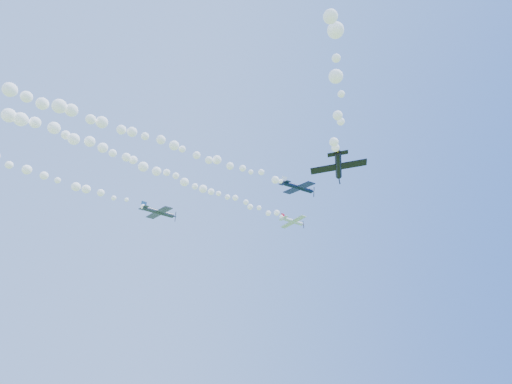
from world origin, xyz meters
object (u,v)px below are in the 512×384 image
object	(u,v)px
plane_white	(293,221)
plane_black	(338,166)
plane_navy	(299,187)
plane_grey	(159,212)

from	to	relation	value
plane_white	plane_black	bearing A→B (deg)	-126.74
plane_navy	plane_white	bearing A→B (deg)	56.78
plane_navy	plane_grey	distance (m)	28.14
plane_navy	plane_grey	size ratio (longest dim) A/B	1.03
plane_white	plane_grey	world-z (taller)	plane_white
plane_black	plane_white	bearing A→B (deg)	12.51
plane_white	plane_grey	bearing A→B (deg)	176.86
plane_black	plane_navy	bearing A→B (deg)	15.61
plane_white	plane_navy	distance (m)	23.02
plane_grey	plane_black	bearing A→B (deg)	-83.17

